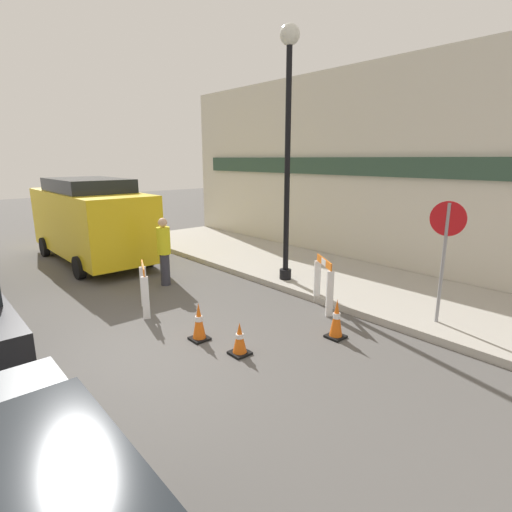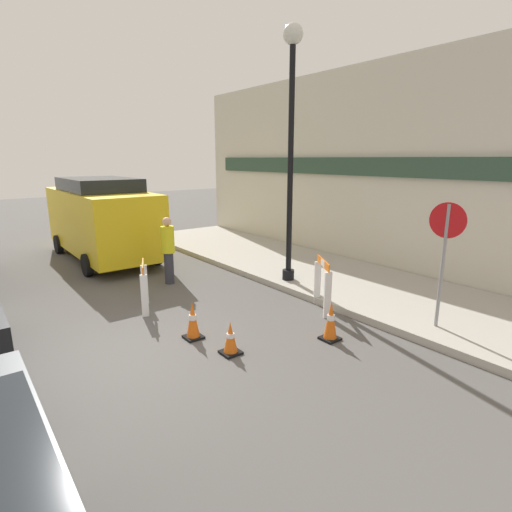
# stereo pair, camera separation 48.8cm
# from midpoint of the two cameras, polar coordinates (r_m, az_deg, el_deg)

# --- Properties ---
(ground_plane) EXTENTS (60.00, 60.00, 0.00)m
(ground_plane) POSITION_cam_midpoint_polar(r_m,az_deg,el_deg) (6.56, -20.09, -14.49)
(ground_plane) COLOR #565451
(sidewalk_slab) EXTENTS (18.00, 3.34, 0.14)m
(sidewalk_slab) POSITION_cam_midpoint_polar(r_m,az_deg,el_deg) (10.01, 15.67, -3.87)
(sidewalk_slab) COLOR #ADA89E
(sidewalk_slab) RESTS_ON ground_plane
(storefront_facade) EXTENTS (18.00, 0.22, 5.50)m
(storefront_facade) POSITION_cam_midpoint_polar(r_m,az_deg,el_deg) (11.04, 22.15, 11.41)
(storefront_facade) COLOR beige
(storefront_facade) RESTS_ON ground_plane
(streetlamp_post) EXTENTS (0.44, 0.44, 5.67)m
(streetlamp_post) POSITION_cam_midpoint_polar(r_m,az_deg,el_deg) (9.42, 6.62, 18.19)
(streetlamp_post) COLOR black
(streetlamp_post) RESTS_ON sidewalk_slab
(stop_sign) EXTENTS (0.60, 0.11, 2.18)m
(stop_sign) POSITION_cam_midpoint_polar(r_m,az_deg,el_deg) (7.52, 27.07, 1.41)
(stop_sign) COLOR gray
(stop_sign) RESTS_ON sidewalk_slab
(barricade_0) EXTENTS (0.78, 0.43, 1.00)m
(barricade_0) POSITION_cam_midpoint_polar(r_m,az_deg,el_deg) (8.33, -14.07, -4.01)
(barricade_0) COLOR white
(barricade_0) RESTS_ON ground_plane
(barricade_1) EXTENTS (0.80, 0.57, 1.07)m
(barricade_1) POSITION_cam_midpoint_polar(r_m,az_deg,el_deg) (8.18, 11.16, -3.83)
(barricade_1) COLOR white
(barricade_1) RESTS_ON ground_plane
(traffic_cone_0) EXTENTS (0.30, 0.30, 0.70)m
(traffic_cone_0) POSITION_cam_midpoint_polar(r_m,az_deg,el_deg) (7.00, 12.63, -9.07)
(traffic_cone_0) COLOR black
(traffic_cone_0) RESTS_ON ground_plane
(traffic_cone_1) EXTENTS (0.30, 0.30, 0.67)m
(traffic_cone_1) POSITION_cam_midpoint_polar(r_m,az_deg,el_deg) (6.94, -7.02, -9.17)
(traffic_cone_1) COLOR black
(traffic_cone_1) RESTS_ON ground_plane
(traffic_cone_2) EXTENTS (0.30, 0.30, 0.53)m
(traffic_cone_2) POSITION_cam_midpoint_polar(r_m,az_deg,el_deg) (6.41, -1.45, -11.75)
(traffic_cone_2) COLOR black
(traffic_cone_2) RESTS_ON ground_plane
(person_worker) EXTENTS (0.37, 0.37, 1.65)m
(person_worker) POSITION_cam_midpoint_polar(r_m,az_deg,el_deg) (9.89, -11.08, 1.12)
(person_worker) COLOR #33333D
(person_worker) RESTS_ON ground_plane
(work_van) EXTENTS (5.29, 2.11, 2.46)m
(work_van) POSITION_cam_midpoint_polar(r_m,az_deg,el_deg) (12.89, -20.20, 5.42)
(work_van) COLOR yellow
(work_van) RESTS_ON ground_plane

